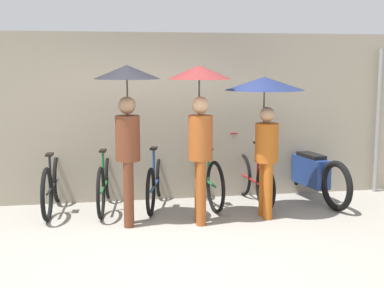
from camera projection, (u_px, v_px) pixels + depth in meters
The scene contains 12 objects.
ground_plane at pixel (172, 245), 6.34m from camera, with size 30.00×30.00×0.00m, color gray.
back_wall at pixel (152, 117), 8.29m from camera, with size 11.94×0.12×2.59m.
parked_bicycle_0 at pixel (53, 185), 7.73m from camera, with size 0.44×1.74×1.10m.
parked_bicycle_1 at pixel (105, 183), 7.88m from camera, with size 0.44×1.80×1.07m.
parked_bicycle_2 at pixel (156, 182), 8.02m from camera, with size 0.57×1.72×0.98m.
parked_bicycle_3 at pixel (205, 178), 8.13m from camera, with size 0.44×1.77×1.08m.
parked_bicycle_4 at pixel (253, 179), 8.20m from camera, with size 0.44×1.64×1.04m.
pedestrian_leading at pixel (127, 105), 6.94m from camera, with size 0.88×0.88×2.11m.
pedestrian_center at pixel (200, 106), 7.02m from camera, with size 0.84×0.84×2.10m.
pedestrian_trailing at pixel (265, 104), 7.32m from camera, with size 1.10×1.10×1.95m.
motorcycle at pixel (311, 173), 8.39m from camera, with size 0.61×2.13×0.94m.
awning_pole at pixel (378, 122), 8.79m from camera, with size 0.07×0.07×2.36m.
Camera 1 is at (-0.83, -6.03, 2.14)m, focal length 50.00 mm.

